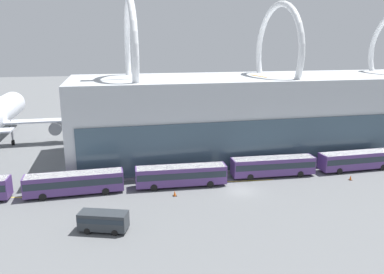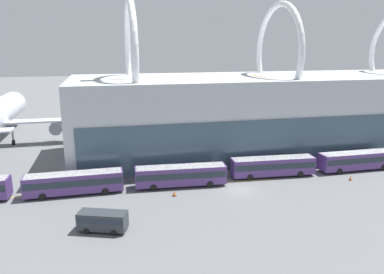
# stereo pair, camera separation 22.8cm
# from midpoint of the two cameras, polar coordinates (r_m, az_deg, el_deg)

# --- Properties ---
(ground_plane) EXTENTS (440.00, 440.00, 0.00)m
(ground_plane) POSITION_cam_midpoint_polar(r_m,az_deg,el_deg) (54.28, 7.36, -8.11)
(ground_plane) COLOR slate
(airliner_at_gate_far) EXTENTS (44.85, 43.38, 14.61)m
(airliner_at_gate_far) POSITION_cam_midpoint_polar(r_m,az_deg,el_deg) (87.47, 5.09, 3.52)
(airliner_at_gate_far) COLOR silver
(airliner_at_gate_far) RESTS_ON ground_plane
(shuttle_bus_1) EXTENTS (13.25, 2.88, 3.04)m
(shuttle_bus_1) POSITION_cam_midpoint_polar(r_m,az_deg,el_deg) (54.50, -17.58, -6.55)
(shuttle_bus_1) COLOR #56387A
(shuttle_bus_1) RESTS_ON ground_plane
(shuttle_bus_2) EXTENTS (13.36, 3.51, 3.04)m
(shuttle_bus_2) POSITION_cam_midpoint_polar(r_m,az_deg,el_deg) (54.92, -1.79, -5.72)
(shuttle_bus_2) COLOR #56387A
(shuttle_bus_2) RESTS_ON ground_plane
(shuttle_bus_3) EXTENTS (13.35, 3.45, 3.04)m
(shuttle_bus_3) POSITION_cam_midpoint_polar(r_m,az_deg,el_deg) (60.35, 12.13, -4.22)
(shuttle_bus_3) COLOR #56387A
(shuttle_bus_3) RESTS_ON ground_plane
(shuttle_bus_4) EXTENTS (13.24, 2.83, 3.04)m
(shuttle_bus_4) POSITION_cam_midpoint_polar(r_m,az_deg,el_deg) (67.72, 23.80, -3.13)
(shuttle_bus_4) COLOR #56387A
(shuttle_bus_4) RESTS_ON ground_plane
(service_van_foreground) EXTENTS (5.74, 3.74, 2.22)m
(service_van_foreground) POSITION_cam_midpoint_polar(r_m,az_deg,el_deg) (43.62, -13.50, -12.19)
(service_van_foreground) COLOR #2D3338
(service_van_foreground) RESTS_ON ground_plane
(floodlight_mast) EXTENTS (2.50, 2.50, 31.39)m
(floodlight_mast) POSITION_cam_midpoint_polar(r_m,az_deg,el_deg) (65.71, -8.93, 12.56)
(floodlight_mast) COLOR gray
(floodlight_mast) RESTS_ON ground_plane
(lane_stripe_0) EXTENTS (6.38, 0.80, 0.01)m
(lane_stripe_0) POSITION_cam_midpoint_polar(r_m,az_deg,el_deg) (69.56, 24.02, -4.28)
(lane_stripe_0) COLOR yellow
(lane_stripe_0) RESTS_ON ground_plane
(lane_stripe_1) EXTENTS (9.83, 1.32, 0.01)m
(lane_stripe_1) POSITION_cam_midpoint_polar(r_m,az_deg,el_deg) (57.94, 7.53, -6.68)
(lane_stripe_1) COLOR yellow
(lane_stripe_1) RESTS_ON ground_plane
(lane_stripe_2) EXTENTS (10.43, 2.73, 0.01)m
(lane_stripe_2) POSITION_cam_midpoint_polar(r_m,az_deg,el_deg) (57.80, -27.00, -8.18)
(lane_stripe_2) COLOR yellow
(lane_stripe_2) RESTS_ON ground_plane
(traffic_cone_0) EXTENTS (0.55, 0.55, 0.78)m
(traffic_cone_0) POSITION_cam_midpoint_polar(r_m,az_deg,el_deg) (51.97, -2.78, -8.57)
(traffic_cone_0) COLOR black
(traffic_cone_0) RESTS_ON ground_plane
(traffic_cone_2) EXTENTS (0.49, 0.49, 0.77)m
(traffic_cone_2) POSITION_cam_midpoint_polar(r_m,az_deg,el_deg) (62.63, 22.91, -5.74)
(traffic_cone_2) COLOR black
(traffic_cone_2) RESTS_ON ground_plane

